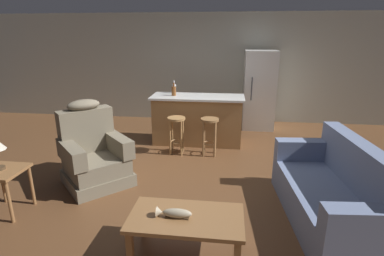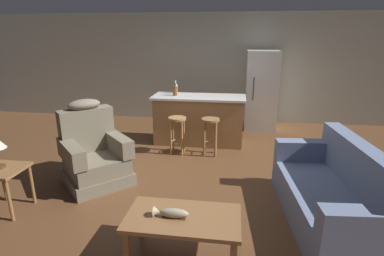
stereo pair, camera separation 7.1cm
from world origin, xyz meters
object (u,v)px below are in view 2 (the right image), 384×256
Objects in this scene: fish_figurine at (171,213)px; end_table at (3,176)px; kitchen_island at (199,119)px; coffee_table at (183,221)px; bar_stool_left at (177,128)px; bottle_short_amber at (176,88)px; bar_stool_right at (210,130)px; refrigerator at (261,90)px; bottle_tall_green at (175,91)px; recliner_near_lamp at (94,154)px; couch at (334,196)px.

fish_figurine is 2.21m from end_table.
kitchen_island is (2.03, 2.78, 0.02)m from end_table.
coffee_table is 1.62× the size of bar_stool_left.
bottle_short_amber is (-0.51, 0.27, 0.57)m from kitchen_island.
kitchen_island is at bearing 94.22° from coffee_table.
refrigerator reaches higher than bar_stool_right.
bottle_short_amber is (1.52, 3.04, 0.58)m from end_table.
bar_stool_left reaches higher than fish_figurine.
bar_stool_right is 1.13m from bottle_tall_green.
coffee_table is at bearing -77.89° from bottle_short_amber.
bar_stool_right reaches higher than end_table.
recliner_near_lamp is at bearing 138.86° from coffee_table.
bottle_short_amber is at bearing -152.42° from refrigerator.
refrigerator is at bearing -86.28° from couch.
refrigerator reaches higher than couch.
recliner_near_lamp is 4.79× the size of bottle_tall_green.
end_table is 3.23m from bottle_tall_green.
kitchen_island is at bearing 100.82° from recliner_near_lamp.
bar_stool_right reaches higher than coffee_table.
end_table is at bearing -0.71° from couch.
recliner_near_lamp reaches higher than coffee_table.
bottle_short_amber reaches higher than coffee_table.
kitchen_island reaches higher than couch.
kitchen_island is 7.15× the size of bottle_short_amber.
fish_figurine is (-0.11, -0.03, 0.10)m from coffee_table.
end_table is (-0.72, -0.90, 0.04)m from recliner_near_lamp.
coffee_table is at bearing -103.18° from refrigerator.
coffee_table is at bearing -90.99° from bar_stool_right.
bar_stool_right is 0.39× the size of refrigerator.
bottle_tall_green is (-0.59, 3.25, 0.58)m from fish_figurine.
bar_stool_left is 2.71× the size of bottle_tall_green.
bottle_tall_green reaches higher than bar_stool_right.
refrigerator is at bearing 27.58° from bottle_short_amber.
bottle_short_amber is (-2.35, 2.76, 0.70)m from couch.
end_table is 0.82× the size of bar_stool_right.
refrigerator reaches higher than bottle_tall_green.
bar_stool_left is 1.08m from bottle_short_amber.
bar_stool_right is at bearing -118.49° from refrigerator.
couch is at bearing -47.10° from bottle_tall_green.
bar_stool_left is at bearing 180.00° from bar_stool_right.
coffee_table is 2.66m from bar_stool_left.
bottle_tall_green reaches higher than kitchen_island.
bottle_short_amber reaches higher than couch.
refrigerator is at bearing 43.24° from kitchen_island.
fish_figurine is at bearing -80.55° from bar_stool_left.
fish_figurine is at bearing -79.69° from bottle_tall_green.
coffee_table is 3.24× the size of fish_figurine.
bottle_tall_green is (-0.15, 0.62, 0.57)m from bar_stool_left.
bottle_short_amber is at bearing 115.29° from recliner_near_lamp.
bottle_short_amber is at bearing 102.53° from bar_stool_left.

